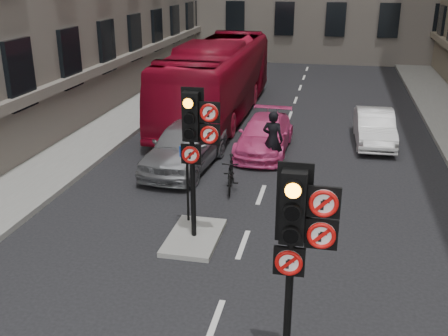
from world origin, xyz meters
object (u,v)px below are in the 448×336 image
at_px(car_silver, 185,145).
at_px(bus_red, 217,79).
at_px(signal_near, 298,231).
at_px(info_sign, 187,173).
at_px(signal_far, 195,133).
at_px(motorcycle, 231,174).
at_px(motorcyclist, 273,139).
at_px(car_pink, 265,135).
at_px(car_white, 374,127).

height_order(car_silver, bus_red, bus_red).
distance_m(signal_near, info_sign, 5.75).
height_order(signal_far, bus_red, signal_far).
bearing_deg(motorcycle, motorcyclist, 57.99).
height_order(signal_near, info_sign, signal_near).
relative_size(motorcycle, info_sign, 0.83).
xyz_separation_m(motorcycle, motorcyclist, (0.95, 2.15, 0.45)).
xyz_separation_m(signal_near, info_sign, (-3.04, 4.74, -1.18)).
xyz_separation_m(car_pink, motorcycle, (-0.50, -3.65, -0.11)).
height_order(bus_red, motorcyclist, bus_red).
bearing_deg(motorcycle, car_white, 43.01).
relative_size(car_pink, info_sign, 2.12).
bearing_deg(car_pink, signal_far, -94.47).
relative_size(signal_far, car_white, 0.94).
bearing_deg(info_sign, motorcyclist, 77.85).
relative_size(motorcycle, motorcyclist, 0.88).
bearing_deg(car_pink, info_sign, -99.12).
relative_size(car_white, motorcyclist, 2.01).
bearing_deg(bus_red, car_white, -22.13).
bearing_deg(car_pink, motorcyclist, -72.00).
xyz_separation_m(signal_near, signal_far, (-2.60, 4.00, 0.12)).
distance_m(car_white, bus_red, 7.20).
bearing_deg(signal_near, car_white, 81.33).
distance_m(signal_far, car_white, 9.96).
relative_size(bus_red, info_sign, 5.92).
bearing_deg(signal_near, motorcycle, 108.59).
xyz_separation_m(signal_near, motorcyclist, (-1.48, 9.38, -1.64)).
relative_size(car_white, bus_red, 0.32).
bearing_deg(info_sign, car_pink, 86.23).
height_order(car_pink, info_sign, info_sign).
distance_m(car_silver, info_sign, 4.19).
bearing_deg(bus_red, signal_near, -72.79).
height_order(signal_near, car_pink, signal_near).
relative_size(signal_near, car_white, 0.94).
height_order(bus_red, motorcycle, bus_red).
relative_size(car_white, info_sign, 1.91).
distance_m(car_pink, motorcyclist, 1.60).
bearing_deg(car_silver, car_white, 36.92).
height_order(car_silver, car_pink, car_silver).
height_order(signal_near, signal_far, signal_far).
bearing_deg(signal_near, car_silver, 115.95).
relative_size(car_white, car_pink, 0.90).
xyz_separation_m(car_white, info_sign, (-4.96, -7.89, 0.78)).
bearing_deg(info_sign, signal_near, -50.93).
distance_m(signal_near, motorcyclist, 9.63).
height_order(signal_near, motorcyclist, signal_near).
xyz_separation_m(car_pink, info_sign, (-1.10, -6.14, 0.79)).
bearing_deg(signal_far, bus_red, 100.31).
relative_size(car_white, motorcycle, 2.29).
height_order(signal_far, info_sign, signal_far).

